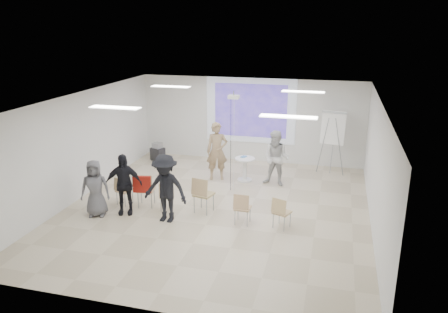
% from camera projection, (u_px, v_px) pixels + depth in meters
% --- Properties ---
extents(floor, '(8.00, 9.00, 0.10)m').
position_uv_depth(floor, '(217.00, 210.00, 11.87)').
color(floor, beige).
rests_on(floor, ground).
extents(ceiling, '(8.00, 9.00, 0.10)m').
position_uv_depth(ceiling, '(216.00, 97.00, 10.96)').
color(ceiling, white).
rests_on(ceiling, wall_back).
extents(wall_back, '(8.00, 0.10, 3.00)m').
position_uv_depth(wall_back, '(251.00, 120.00, 15.62)').
color(wall_back, silver).
rests_on(wall_back, floor).
extents(wall_left, '(0.10, 9.00, 3.00)m').
position_uv_depth(wall_left, '(79.00, 145.00, 12.40)').
color(wall_left, silver).
rests_on(wall_left, floor).
extents(wall_right, '(0.10, 9.00, 3.00)m').
position_uv_depth(wall_right, '(379.00, 169.00, 10.43)').
color(wall_right, silver).
rests_on(wall_right, floor).
extents(projection_halo, '(3.20, 0.01, 2.30)m').
position_uv_depth(projection_halo, '(250.00, 111.00, 15.45)').
color(projection_halo, silver).
rests_on(projection_halo, wall_back).
extents(projection_image, '(2.60, 0.01, 1.90)m').
position_uv_depth(projection_image, '(250.00, 111.00, 15.44)').
color(projection_image, '#422FA1').
rests_on(projection_image, wall_back).
extents(pedestal_table, '(0.79, 0.79, 0.78)m').
position_uv_depth(pedestal_table, '(245.00, 168.00, 13.82)').
color(pedestal_table, silver).
rests_on(pedestal_table, floor).
extents(player_left, '(0.89, 0.74, 2.10)m').
position_uv_depth(player_left, '(217.00, 147.00, 13.83)').
color(player_left, '#9F8361').
rests_on(player_left, floor).
extents(player_right, '(1.04, 0.89, 1.91)m').
position_uv_depth(player_right, '(276.00, 155.00, 13.32)').
color(player_right, silver).
rests_on(player_right, floor).
extents(controller_left, '(0.07, 0.12, 0.04)m').
position_uv_depth(controller_left, '(225.00, 136.00, 13.92)').
color(controller_left, silver).
rests_on(controller_left, player_left).
extents(controller_right, '(0.06, 0.12, 0.04)m').
position_uv_depth(controller_right, '(272.00, 142.00, 13.49)').
color(controller_right, silver).
rests_on(controller_right, player_right).
extents(chair_far_left, '(0.47, 0.49, 0.80)m').
position_uv_depth(chair_far_left, '(122.00, 189.00, 11.99)').
color(chair_far_left, tan).
rests_on(chair_far_left, floor).
extents(chair_left_mid, '(0.54, 0.56, 0.96)m').
position_uv_depth(chair_left_mid, '(145.00, 188.00, 11.81)').
color(chair_left_mid, tan).
rests_on(chair_left_mid, floor).
extents(chair_left_inner, '(0.49, 0.51, 0.81)m').
position_uv_depth(chair_left_inner, '(166.00, 194.00, 11.62)').
color(chair_left_inner, tan).
rests_on(chair_left_inner, floor).
extents(chair_center, '(0.56, 0.59, 1.00)m').
position_uv_depth(chair_center, '(202.00, 192.00, 11.44)').
color(chair_center, tan).
rests_on(chair_center, floor).
extents(chair_right_inner, '(0.40, 0.43, 0.83)m').
position_uv_depth(chair_right_inner, '(242.00, 206.00, 10.81)').
color(chair_right_inner, tan).
rests_on(chair_right_inner, floor).
extents(chair_right_far, '(0.50, 0.52, 0.81)m').
position_uv_depth(chair_right_far, '(281.00, 210.00, 10.59)').
color(chair_right_far, tan).
rests_on(chair_right_far, floor).
extents(red_jacket, '(0.49, 0.20, 0.46)m').
position_uv_depth(red_jacket, '(142.00, 184.00, 11.64)').
color(red_jacket, '#B12015').
rests_on(red_jacket, chair_left_mid).
extents(laptop, '(0.35, 0.30, 0.02)m').
position_uv_depth(laptop, '(167.00, 194.00, 11.72)').
color(laptop, black).
rests_on(laptop, chair_left_inner).
extents(audience_left, '(1.24, 0.95, 1.88)m').
position_uv_depth(audience_left, '(123.00, 180.00, 11.32)').
color(audience_left, black).
rests_on(audience_left, floor).
extents(audience_mid, '(1.35, 0.81, 2.00)m').
position_uv_depth(audience_mid, '(165.00, 184.00, 10.86)').
color(audience_mid, black).
rests_on(audience_mid, floor).
extents(audience_outer, '(0.96, 0.78, 1.69)m').
position_uv_depth(audience_outer, '(95.00, 185.00, 11.23)').
color(audience_outer, slate).
rests_on(audience_outer, floor).
extents(flipchart_easel, '(0.90, 0.70, 2.11)m').
position_uv_depth(flipchart_easel, '(333.00, 129.00, 14.11)').
color(flipchart_easel, gray).
rests_on(flipchart_easel, floor).
extents(av_cart, '(0.54, 0.49, 0.67)m').
position_uv_depth(av_cart, '(158.00, 152.00, 15.90)').
color(av_cart, black).
rests_on(av_cart, floor).
extents(ceiling_projector, '(0.30, 0.25, 3.00)m').
position_uv_depth(ceiling_projector, '(234.00, 102.00, 12.42)').
color(ceiling_projector, white).
rests_on(ceiling_projector, ceiling).
extents(fluor_panel_nw, '(1.20, 0.30, 0.02)m').
position_uv_depth(fluor_panel_nw, '(171.00, 87.00, 13.31)').
color(fluor_panel_nw, white).
rests_on(fluor_panel_nw, ceiling).
extents(fluor_panel_ne, '(1.20, 0.30, 0.02)m').
position_uv_depth(fluor_panel_ne, '(303.00, 92.00, 12.34)').
color(fluor_panel_ne, white).
rests_on(fluor_panel_ne, ceiling).
extents(fluor_panel_sw, '(1.20, 0.30, 0.02)m').
position_uv_depth(fluor_panel_sw, '(115.00, 107.00, 10.08)').
color(fluor_panel_sw, white).
rests_on(fluor_panel_sw, ceiling).
extents(fluor_panel_se, '(1.20, 0.30, 0.02)m').
position_uv_depth(fluor_panel_se, '(288.00, 117.00, 9.11)').
color(fluor_panel_se, white).
rests_on(fluor_panel_se, ceiling).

